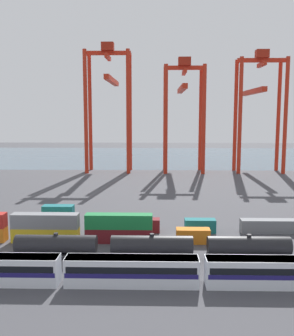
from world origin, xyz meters
TOP-DOWN VIEW (x-y plane):
  - ground_plane at (0.00, 40.00)m, footprint 420.00×420.00m
  - harbour_water at (0.00, 144.51)m, footprint 400.00×110.00m
  - passenger_train at (-7.52, -22.56)m, footprint 55.94×3.14m
  - freight_tank_row at (10.28, -13.35)m, footprint 73.72×2.92m
  - shipping_container_2 at (-24.35, -4.34)m, footprint 12.10×2.44m
  - shipping_container_3 at (-24.35, -4.34)m, footprint 12.10×2.44m
  - shipping_container_4 at (-10.98, -4.34)m, footprint 12.10×2.44m
  - shipping_container_5 at (-10.98, -4.34)m, footprint 12.10×2.44m
  - shipping_container_6 at (2.38, -4.34)m, footprint 6.04×2.44m
  - shipping_container_8 at (-23.61, 2.28)m, footprint 6.04×2.44m
  - shipping_container_9 at (-23.61, 2.28)m, footprint 6.04×2.44m
  - shipping_container_10 at (-9.63, 2.28)m, footprint 12.10×2.44m
  - shipping_container_11 at (4.35, 2.28)m, footprint 6.04×2.44m
  - shipping_container_12 at (18.33, 2.28)m, footprint 12.10×2.44m
  - gantry_crane_west at (-23.48, 88.78)m, footprint 18.03×39.80m
  - gantry_crane_central at (6.47, 88.92)m, footprint 16.16×39.60m
  - gantry_crane_east at (36.42, 88.86)m, footprint 18.94×39.48m

SIDE VIEW (x-z plane):
  - ground_plane at x=0.00m, z-range 0.00..0.00m
  - harbour_water at x=0.00m, z-range 0.00..0.01m
  - shipping_container_2 at x=-24.35m, z-range 0.00..2.60m
  - shipping_container_4 at x=-10.98m, z-range 0.00..2.60m
  - shipping_container_6 at x=2.38m, z-range 0.00..2.60m
  - shipping_container_8 at x=-23.61m, z-range 0.00..2.60m
  - shipping_container_10 at x=-9.63m, z-range 0.00..2.60m
  - shipping_container_11 at x=4.35m, z-range 0.00..2.60m
  - shipping_container_12 at x=18.33m, z-range 0.00..2.60m
  - freight_tank_row at x=10.28m, z-range -0.12..4.27m
  - passenger_train at x=-7.52m, z-range 0.19..4.09m
  - shipping_container_3 at x=-24.35m, z-range 2.60..5.20m
  - shipping_container_5 at x=-10.98m, z-range 2.60..5.20m
  - shipping_container_9 at x=-23.61m, z-range 2.60..5.20m
  - gantry_crane_central at x=6.47m, z-range 5.28..50.27m
  - gantry_crane_east at x=36.42m, z-range 4.70..52.46m
  - gantry_crane_west at x=-23.48m, z-range 5.47..56.17m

